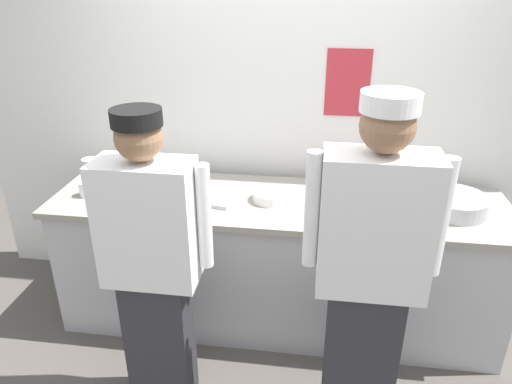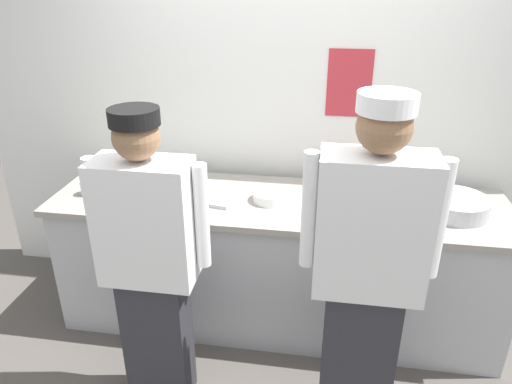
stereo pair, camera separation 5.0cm
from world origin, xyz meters
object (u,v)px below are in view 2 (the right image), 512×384
chef_center (367,270)px  plate_stack_front (271,196)px  chef_near_left (150,261)px  deli_cup (88,187)px  ramekin_yellow_sauce (328,194)px  squeeze_bottle_primary (333,176)px  ramekin_orange_sauce (353,199)px  ramekin_red_sauce (128,182)px  sheet_tray (201,192)px  mixing_bowl_steel (455,205)px

chef_center → plate_stack_front: size_ratio=7.97×
chef_near_left → deli_cup: bearing=135.0°
ramekin_yellow_sauce → deli_cup: 1.51m
squeeze_bottle_primary → ramekin_orange_sauce: 0.24m
chef_center → ramekin_orange_sauce: bearing=93.0°
chef_near_left → ramekin_red_sauce: chef_near_left is taller
chef_near_left → ramekin_yellow_sauce: chef_near_left is taller
chef_center → squeeze_bottle_primary: (-0.17, 0.97, 0.05)m
ramekin_yellow_sauce → ramekin_orange_sauce: bearing=-20.6°
squeeze_bottle_primary → plate_stack_front: bearing=-147.9°
sheet_tray → ramekin_red_sauce: bearing=174.7°
chef_center → ramekin_orange_sauce: size_ratio=19.36×
chef_near_left → ramekin_yellow_sauce: bearing=44.3°
chef_near_left → squeeze_bottle_primary: (0.88, 0.97, 0.11)m
sheet_tray → ramekin_orange_sauce: ramekin_orange_sauce is taller
deli_cup → ramekin_yellow_sauce: bearing=7.2°
chef_near_left → deli_cup: size_ratio=17.38×
mixing_bowl_steel → deli_cup: 2.23m
deli_cup → ramekin_orange_sauce: bearing=4.6°
squeeze_bottle_primary → ramekin_red_sauce: 1.34m
ramekin_red_sauce → plate_stack_front: bearing=-4.6°
plate_stack_front → sheet_tray: bearing=176.3°
ramekin_yellow_sauce → chef_center: bearing=-76.8°
chef_center → sheet_tray: (-0.99, 0.76, -0.03)m
chef_center → deli_cup: (-1.69, 0.64, 0.01)m
ramekin_red_sauce → sheet_tray: bearing=-5.3°
chef_near_left → deli_cup: 0.91m
plate_stack_front → ramekin_orange_sauce: plate_stack_front is taller
chef_near_left → plate_stack_front: chef_near_left is taller
chef_near_left → sheet_tray: size_ratio=3.48×
chef_near_left → ramekin_orange_sauce: (1.01, 0.77, 0.04)m
sheet_tray → deli_cup: 0.71m
ramekin_red_sauce → deli_cup: bearing=-139.4°
chef_center → sheet_tray: bearing=142.3°
chef_center → ramekin_red_sauce: (-1.49, 0.81, -0.02)m
chef_near_left → deli_cup: (-0.64, 0.64, 0.07)m
squeeze_bottle_primary → deli_cup: (-1.52, -0.33, -0.04)m
ramekin_red_sauce → mixing_bowl_steel: bearing=-2.1°
chef_center → sheet_tray: 1.25m
ramekin_yellow_sauce → ramekin_red_sauce: size_ratio=0.88×
deli_cup → squeeze_bottle_primary: bearing=12.1°
mixing_bowl_steel → deli_cup: mixing_bowl_steel is taller
squeeze_bottle_primary → ramekin_orange_sauce: size_ratio=2.09×
chef_center → ramekin_yellow_sauce: bearing=103.2°
squeeze_bottle_primary → deli_cup: size_ratio=1.99×
squeeze_bottle_primary → ramekin_red_sauce: size_ratio=2.07×
chef_near_left → plate_stack_front: 0.89m
chef_near_left → ramekin_red_sauce: 0.92m
plate_stack_front → ramekin_orange_sauce: bearing=4.7°
sheet_tray → chef_center: bearing=-37.7°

